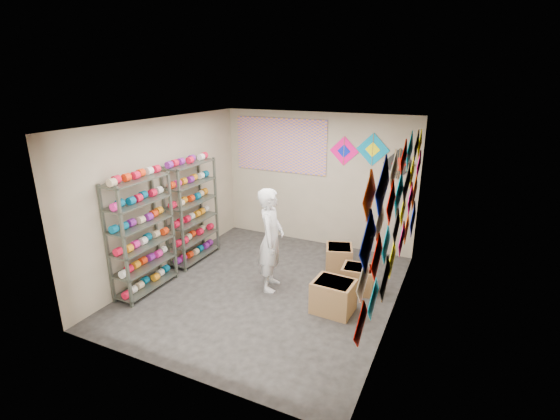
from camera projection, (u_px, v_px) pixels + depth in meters
The scene contains 12 objects.
ground at pixel (267, 289), 6.71m from camera, with size 4.50×4.50×0.00m, color black.
room_walls at pixel (266, 193), 6.20m from camera, with size 4.50×4.50×4.50m.
shelf_rack_front at pixel (142, 236), 6.40m from camera, with size 0.40×1.10×1.90m, color #4C5147.
shelf_rack_back at pixel (192, 212), 7.52m from camera, with size 0.40×1.10×1.90m, color #4C5147.
string_spools at pixel (168, 218), 6.93m from camera, with size 0.12×2.36×0.12m.
kite_wall_display at pixel (398, 212), 5.42m from camera, with size 0.06×4.29×2.07m.
back_wall_kites at pixel (372, 155), 7.58m from camera, with size 1.64×0.02×0.84m.
poster at pixel (280, 145), 8.32m from camera, with size 2.00×0.01×1.10m, color #6753B4.
shopkeeper at pixel (271, 240), 6.50m from camera, with size 0.55×0.70×1.71m, color silver.
carton_a at pixel (333, 296), 6.01m from camera, with size 0.59×0.49×0.49m, color brown.
carton_b at pixel (358, 279), 6.60m from camera, with size 0.51×0.42×0.42m, color brown.
carton_c at pixel (339, 258), 7.33m from camera, with size 0.46×0.51×0.44m, color brown.
Camera 1 is at (2.74, -5.30, 3.34)m, focal length 26.00 mm.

